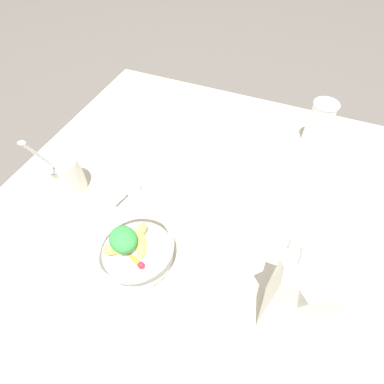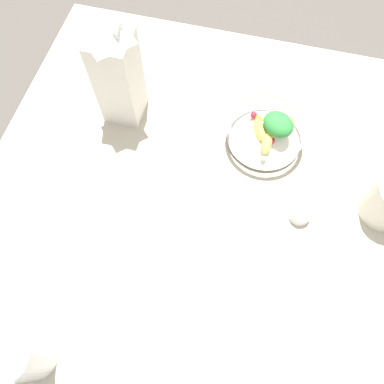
% 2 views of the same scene
% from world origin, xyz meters
% --- Properties ---
extents(ground_plane, '(6.00, 6.00, 0.00)m').
position_xyz_m(ground_plane, '(0.00, 0.00, 0.00)').
color(ground_plane, '#4C4742').
extents(countertop, '(1.15, 1.15, 0.05)m').
position_xyz_m(countertop, '(0.00, 0.00, 0.02)').
color(countertop, '#B2A893').
rests_on(countertop, ground_plane).
extents(fruit_bowl, '(0.20, 0.20, 0.10)m').
position_xyz_m(fruit_bowl, '(0.22, -0.08, 0.09)').
color(fruit_bowl, silver).
rests_on(fruit_bowl, countertop).
extents(milk_carton, '(0.09, 0.09, 0.30)m').
position_xyz_m(milk_carton, '(0.23, 0.29, 0.20)').
color(milk_carton, silver).
rests_on(milk_carton, countertop).
extents(drinking_cup, '(0.08, 0.08, 0.15)m').
position_xyz_m(drinking_cup, '(-0.39, 0.27, 0.13)').
color(drinking_cup, white).
rests_on(drinking_cup, countertop).
extents(measuring_scoop, '(0.10, 0.05, 0.03)m').
position_xyz_m(measuring_scoop, '(0.04, -0.19, 0.06)').
color(measuring_scoop, white).
rests_on(measuring_scoop, countertop).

